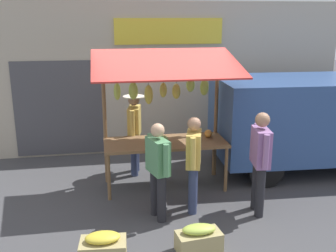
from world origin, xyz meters
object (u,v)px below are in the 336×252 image
(shopper_with_shopping_bag, at_px, (194,158))
(shopper_with_ponytail, at_px, (158,165))
(market_stall, at_px, (165,105))
(parked_van, at_px, (317,115))
(produce_crate_near, at_px, (199,239))
(vendor_with_sunhat, at_px, (134,128))
(produce_crate_side, at_px, (103,250))
(shopper_in_striped_shirt, at_px, (260,156))

(shopper_with_shopping_bag, distance_m, shopper_with_ponytail, 0.62)
(market_stall, xyz_separation_m, shopper_with_shopping_bag, (-0.28, 1.02, -0.66))
(parked_van, bearing_deg, shopper_with_ponytail, 27.15)
(parked_van, height_order, produce_crate_near, parked_van)
(produce_crate_near, bearing_deg, vendor_with_sunhat, -78.62)
(shopper_with_shopping_bag, xyz_separation_m, produce_crate_side, (1.46, 1.26, -0.69))
(market_stall, relative_size, produce_crate_side, 4.09)
(produce_crate_side, bearing_deg, shopper_in_striped_shirt, -158.03)
(shopper_with_shopping_bag, xyz_separation_m, shopper_in_striped_shirt, (-1.00, 0.27, 0.07))
(vendor_with_sunhat, bearing_deg, produce_crate_side, -1.12)
(vendor_with_sunhat, xyz_separation_m, produce_crate_near, (-0.59, 2.91, -0.78))
(parked_van, bearing_deg, shopper_in_striped_shirt, 44.25)
(vendor_with_sunhat, distance_m, produce_crate_side, 3.17)
(shopper_with_shopping_bag, relative_size, parked_van, 0.35)
(market_stall, xyz_separation_m, shopper_with_ponytail, (0.32, 1.20, -0.67))
(shopper_with_shopping_bag, relative_size, shopper_in_striped_shirt, 0.94)
(shopper_in_striped_shirt, height_order, shopper_with_ponytail, shopper_in_striped_shirt)
(market_stall, bearing_deg, shopper_with_shopping_bag, 105.28)
(vendor_with_sunhat, height_order, parked_van, parked_van)
(vendor_with_sunhat, height_order, shopper_in_striped_shirt, shopper_in_striped_shirt)
(shopper_with_shopping_bag, xyz_separation_m, parked_van, (-2.91, -1.44, 0.23))
(shopper_with_ponytail, height_order, parked_van, parked_van)
(market_stall, distance_m, parked_van, 3.25)
(vendor_with_sunhat, relative_size, produce_crate_side, 2.65)
(vendor_with_sunhat, distance_m, parked_van, 3.71)
(vendor_with_sunhat, distance_m, produce_crate_near, 3.07)
(parked_van, bearing_deg, produce_crate_side, 34.16)
(shopper_with_ponytail, distance_m, parked_van, 3.87)
(vendor_with_sunhat, distance_m, shopper_with_ponytail, 1.92)
(shopper_in_striped_shirt, relative_size, produce_crate_near, 2.62)
(produce_crate_side, bearing_deg, vendor_with_sunhat, -102.84)
(parked_van, xyz_separation_m, produce_crate_side, (4.38, 2.70, -0.92))
(vendor_with_sunhat, height_order, produce_crate_near, vendor_with_sunhat)
(shopper_with_shopping_bag, height_order, shopper_in_striped_shirt, shopper_in_striped_shirt)
(parked_van, bearing_deg, vendor_with_sunhat, -2.15)
(vendor_with_sunhat, height_order, shopper_with_shopping_bag, vendor_with_sunhat)
(shopper_in_striped_shirt, relative_size, produce_crate_side, 2.72)
(shopper_in_striped_shirt, distance_m, shopper_with_ponytail, 1.60)
(shopper_with_shopping_bag, bearing_deg, parked_van, -47.51)
(market_stall, relative_size, parked_van, 0.56)
(market_stall, bearing_deg, shopper_in_striped_shirt, 134.62)
(produce_crate_side, bearing_deg, shopper_with_ponytail, -128.51)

